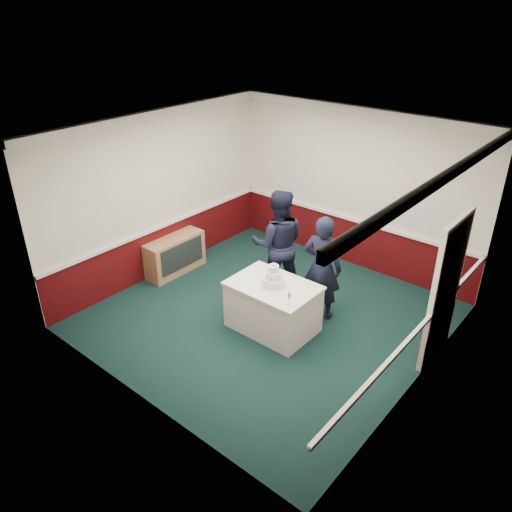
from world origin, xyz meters
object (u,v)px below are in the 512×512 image
Objects in this scene: cake_table at (273,306)px; cake_knife at (263,289)px; wedding_cake at (273,278)px; sideboard at (175,255)px; person_man at (278,244)px; person_woman at (322,267)px; champagne_flute at (289,296)px.

cake_table is 6.00× the size of cake_knife.
sideboard is at bearing 174.22° from wedding_cake.
person_woman is at bearing 134.96° from person_man.
wedding_cake is 1.78× the size of champagne_flute.
person_man is 1.09× the size of person_woman.
wedding_cake is (2.53, -0.26, 0.55)m from sideboard.
champagne_flute is at bearing -24.39° from cake_knife.
person_woman is (0.35, 0.80, 0.47)m from cake_table.
person_woman is at bearing 53.53° from cake_knife.
cake_knife is at bearing 78.01° from person_man.
cake_table is 1.21m from person_man.
cake_table is at bearing 84.40° from person_man.
person_woman is (2.88, 0.54, 0.52)m from sideboard.
cake_table is at bearing 55.04° from person_woman.
person_woman reaches higher than champagne_flute.
cake_knife is (-0.03, -0.20, 0.39)m from cake_table.
cake_table is at bearing 65.67° from cake_knife.
cake_table is 0.76× the size of person_woman.
person_woman is at bearing 98.09° from champagne_flute.
sideboard is 0.69× the size of person_woman.
sideboard is at bearing -0.81° from person_woman.
person_man is 0.95m from person_woman.
cake_table is 3.63× the size of wedding_cake.
champagne_flute is at bearing -29.25° from wedding_cake.
person_man is at bearing 18.14° from sideboard.
champagne_flute reaches higher than cake_knife.
person_man is at bearing 124.02° from wedding_cake.
person_man is (1.93, 0.63, 0.60)m from sideboard.
cake_knife is 1.07× the size of champagne_flute.
wedding_cake reaches higher than champagne_flute.
champagne_flute is at bearing 93.65° from person_man.
cake_knife is at bearing -98.53° from wedding_cake.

